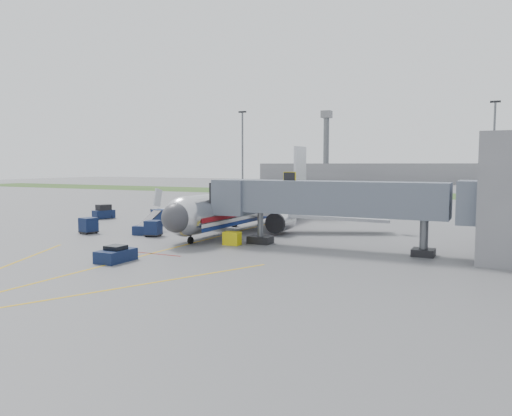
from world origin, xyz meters
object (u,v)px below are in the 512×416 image
at_px(pushback_tug, 116,255).
at_px(belt_loader, 147,228).
at_px(baggage_tug, 104,212).
at_px(ramp_worker, 225,221).
at_px(airliner, 252,206).

height_order(pushback_tug, belt_loader, belt_loader).
relative_size(baggage_tug, ramp_worker, 1.95).
height_order(baggage_tug, ramp_worker, baggage_tug).
bearing_deg(baggage_tug, pushback_tug, -45.34).
xyz_separation_m(pushback_tug, baggage_tug, (-23.00, 23.27, 0.35)).
relative_size(airliner, pushback_tug, 11.63).
relative_size(airliner, belt_loader, 7.38).
distance_m(airliner, pushback_tug, 23.39).
distance_m(baggage_tug, belt_loader, 17.48).
xyz_separation_m(pushback_tug, ramp_worker, (-2.71, 21.97, 0.27)).
distance_m(airliner, ramp_worker, 3.76).
bearing_deg(pushback_tug, baggage_tug, 134.66).
xyz_separation_m(airliner, pushback_tug, (-0.29, -23.29, -2.11)).
xyz_separation_m(baggage_tug, belt_loader, (14.86, -9.20, -0.31)).
xyz_separation_m(airliner, belt_loader, (-8.43, -9.22, -2.08)).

